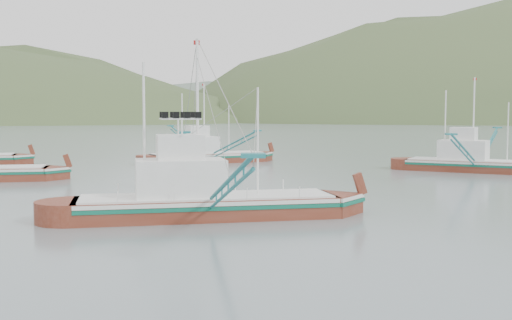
{
  "coord_description": "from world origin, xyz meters",
  "views": [
    {
      "loc": [
        -0.2,
        -35.0,
        6.29
      ],
      "look_at": [
        0.0,
        6.0,
        3.2
      ],
      "focal_mm": 45.0,
      "sensor_mm": 36.0,
      "label": 1
    }
  ],
  "objects": [
    {
      "name": "bg_boat_far",
      "position": [
        -5.86,
        43.97,
        2.19
      ],
      "size": [
        16.08,
        24.38,
        10.56
      ],
      "rotation": [
        0.0,
        0.0,
        0.48
      ],
      "color": "maroon",
      "rests_on": "ground"
    },
    {
      "name": "main_boat",
      "position": [
        -3.13,
        2.74,
        2.01
      ],
      "size": [
        15.99,
        27.75,
        11.36
      ],
      "rotation": [
        0.0,
        0.0,
        0.2
      ],
      "color": "maroon",
      "rests_on": "ground"
    },
    {
      "name": "ridge_distant",
      "position": [
        30.0,
        560.0,
        0.0
      ],
      "size": [
        960.0,
        400.0,
        240.0
      ],
      "primitive_type": "ellipsoid",
      "color": "slate",
      "rests_on": "ground"
    },
    {
      "name": "ground",
      "position": [
        0.0,
        0.0,
        0.0
      ],
      "size": [
        1200.0,
        1200.0,
        0.0
      ],
      "primitive_type": "plane",
      "color": "slate",
      "rests_on": "ground"
    },
    {
      "name": "bg_boat_right",
      "position": [
        23.24,
        31.83,
        2.22
      ],
      "size": [
        16.87,
        24.46,
        10.67
      ],
      "rotation": [
        0.0,
        0.0,
        -0.51
      ],
      "color": "maroon",
      "rests_on": "ground"
    }
  ]
}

